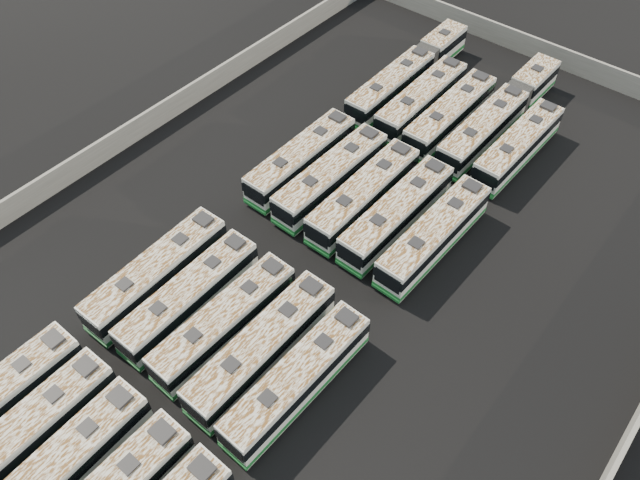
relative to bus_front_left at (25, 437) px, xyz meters
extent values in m
plane|color=black|center=(4.79, 20.67, -1.67)|extent=(140.00, 140.00, 0.00)
cube|color=slate|center=(4.79, 56.97, -0.57)|extent=(45.20, 0.30, 2.20)
cube|color=slate|center=(27.09, 20.67, -0.57)|extent=(0.30, 73.20, 2.20)
cube|color=slate|center=(-17.51, 20.67, -0.57)|extent=(0.30, 73.20, 2.20)
cube|color=#17632A|center=(-3.27, -0.01, -0.99)|extent=(2.44, 11.37, 0.40)
cube|color=black|center=(-3.26, 2.47, 1.37)|extent=(0.90, 0.90, 0.13)
cube|color=black|center=(-3.26, 4.74, 1.42)|extent=(1.23, 1.04, 0.25)
cylinder|color=black|center=(-4.27, 3.61, -1.20)|extent=(0.27, 0.94, 0.94)
cylinder|color=black|center=(-2.25, 3.60, -1.20)|extent=(0.27, 0.94, 0.94)
cube|color=silver|center=(0.00, 0.00, -0.02)|extent=(2.58, 11.56, 2.64)
cube|color=#17632A|center=(0.00, 0.00, -0.98)|extent=(2.63, 11.61, 0.40)
cube|color=black|center=(0.00, 0.00, 0.42)|extent=(2.64, 11.62, 0.88)
cube|color=beige|center=(0.00, 0.00, 1.33)|extent=(2.53, 11.32, 0.07)
cube|color=black|center=(-0.04, 2.53, 1.43)|extent=(0.93, 0.93, 0.13)
cube|color=black|center=(-0.08, 4.84, 1.48)|extent=(1.26, 1.08, 0.25)
cylinder|color=black|center=(-1.08, 3.67, -1.19)|extent=(0.28, 0.96, 0.96)
cylinder|color=black|center=(0.97, 3.70, -1.19)|extent=(0.28, 0.96, 0.96)
cube|color=silver|center=(3.24, -0.03, 0.00)|extent=(2.69, 11.67, 2.66)
cube|color=#17632A|center=(3.24, -0.03, -0.98)|extent=(2.74, 11.72, 0.41)
cube|color=black|center=(3.24, -0.03, 0.44)|extent=(2.75, 11.73, 0.89)
cube|color=beige|center=(3.24, -0.03, 1.36)|extent=(2.64, 11.44, 0.07)
cube|color=black|center=(3.18, 2.52, 1.45)|extent=(0.94, 0.94, 0.14)
cube|color=black|center=(3.13, 4.85, 1.50)|extent=(1.28, 1.09, 0.25)
cylinder|color=black|center=(2.12, 3.66, -1.19)|extent=(0.29, 0.97, 0.97)
cylinder|color=black|center=(4.19, 3.71, -1.19)|extent=(0.29, 0.97, 0.97)
cube|color=black|center=(6.64, 2.65, 1.50)|extent=(0.94, 0.94, 0.14)
cube|color=black|center=(6.66, 5.01, 1.55)|extent=(1.28, 1.09, 0.26)
cylinder|color=black|center=(5.60, 3.84, -1.18)|extent=(0.28, 0.98, 0.98)
cylinder|color=black|center=(7.70, 3.82, -1.18)|extent=(0.28, 0.98, 0.98)
cube|color=black|center=(9.87, 5.01, 1.54)|extent=(1.28, 1.09, 0.26)
cube|color=silver|center=(-3.25, 12.82, -0.01)|extent=(2.69, 11.61, 2.65)
cube|color=#17632A|center=(-3.25, 12.82, -0.98)|extent=(2.74, 11.66, 0.40)
cube|color=black|center=(-3.25, 12.82, 0.43)|extent=(2.75, 11.67, 0.89)
cube|color=black|center=(-3.11, 7.03, 0.30)|extent=(2.12, 0.11, 1.40)
cube|color=#17632A|center=(-3.11, 7.03, -1.17)|extent=(2.41, 0.16, 0.27)
cube|color=beige|center=(-3.25, 12.82, 1.34)|extent=(2.64, 11.38, 0.07)
cube|color=black|center=(-3.19, 10.28, 1.44)|extent=(0.94, 0.94, 0.13)
cube|color=black|center=(-3.32, 15.36, 1.44)|extent=(0.94, 0.94, 0.13)
cube|color=black|center=(-3.37, 17.67, 1.48)|extent=(1.28, 1.09, 0.25)
cylinder|color=black|center=(-4.19, 9.10, -1.19)|extent=(0.29, 0.97, 0.96)
cylinder|color=black|center=(-2.13, 9.15, -1.19)|extent=(0.29, 0.97, 0.96)
cylinder|color=black|center=(-4.38, 16.49, -1.19)|extent=(0.29, 0.97, 0.96)
cylinder|color=black|center=(-2.32, 16.54, -1.19)|extent=(0.29, 0.97, 0.96)
cube|color=silver|center=(-0.06, 12.92, -0.06)|extent=(2.46, 11.26, 2.58)
cube|color=#17632A|center=(-0.06, 12.92, -1.00)|extent=(2.51, 11.31, 0.39)
cube|color=black|center=(-0.06, 12.92, 0.37)|extent=(2.52, 11.32, 0.86)
cube|color=black|center=(0.00, 7.28, 0.25)|extent=(2.06, 0.08, 1.36)
cube|color=#17632A|center=(0.00, 7.28, -1.19)|extent=(2.34, 0.12, 0.26)
cube|color=beige|center=(-0.06, 12.92, 1.26)|extent=(2.41, 11.04, 0.07)
cube|color=black|center=(-0.04, 10.44, 1.35)|extent=(0.90, 0.90, 0.13)
cube|color=black|center=(-0.09, 15.39, 1.35)|extent=(0.90, 0.90, 0.13)
cube|color=black|center=(-0.11, 17.64, 1.40)|extent=(1.23, 1.04, 0.24)
cylinder|color=black|center=(-1.03, 9.31, -1.21)|extent=(0.27, 0.94, 0.94)
cylinder|color=black|center=(0.98, 9.33, -1.21)|extent=(0.27, 0.94, 0.94)
cylinder|color=black|center=(-1.10, 16.50, -1.21)|extent=(0.27, 0.94, 0.94)
cylinder|color=black|center=(0.90, 16.52, -1.21)|extent=(0.27, 0.94, 0.94)
cube|color=silver|center=(3.30, 12.97, -0.05)|extent=(2.60, 11.31, 2.58)
cube|color=#17632A|center=(3.30, 12.97, -1.00)|extent=(2.65, 11.37, 0.39)
cube|color=black|center=(3.30, 12.97, 0.37)|extent=(2.66, 11.38, 0.86)
cube|color=black|center=(3.17, 7.32, 0.25)|extent=(2.07, 0.11, 1.36)
cube|color=#17632A|center=(3.17, 7.32, -1.19)|extent=(2.35, 0.15, 0.26)
cube|color=beige|center=(3.30, 12.97, 1.26)|extent=(2.55, 11.09, 0.07)
cube|color=black|center=(3.24, 10.49, 1.36)|extent=(0.91, 0.91, 0.13)
cube|color=black|center=(3.35, 15.44, 1.36)|extent=(0.91, 0.91, 0.13)
cube|color=black|center=(3.41, 17.70, 1.41)|extent=(1.24, 1.06, 0.24)
cylinder|color=black|center=(2.21, 9.39, -1.20)|extent=(0.28, 0.94, 0.94)
cylinder|color=black|center=(4.22, 9.34, -1.20)|extent=(0.28, 0.94, 0.94)
cylinder|color=black|center=(2.38, 16.59, -1.20)|extent=(0.28, 0.94, 0.94)
cylinder|color=black|center=(4.38, 16.55, -1.20)|extent=(0.28, 0.94, 0.94)
cube|color=silver|center=(6.60, 13.07, 0.02)|extent=(2.45, 11.78, 2.70)
cube|color=#17632A|center=(6.60, 13.07, -0.97)|extent=(2.50, 11.83, 0.41)
cube|color=black|center=(6.60, 13.07, 0.47)|extent=(2.51, 11.84, 0.90)
cube|color=black|center=(6.60, 7.16, 0.34)|extent=(2.16, 0.06, 1.42)
cube|color=#17632A|center=(6.60, 7.16, -1.16)|extent=(2.45, 0.10, 0.27)
cube|color=beige|center=(6.60, 13.07, 1.40)|extent=(2.40, 11.54, 0.07)
cube|color=black|center=(6.60, 10.48, 1.50)|extent=(0.93, 0.93, 0.14)
cube|color=black|center=(6.60, 15.66, 1.50)|extent=(0.93, 0.93, 0.14)
cube|color=black|center=(6.60, 18.01, 1.55)|extent=(1.28, 1.08, 0.26)
cylinder|color=black|center=(5.55, 9.30, -1.18)|extent=(0.27, 0.98, 0.98)
cylinder|color=black|center=(7.65, 9.30, -1.18)|extent=(0.27, 0.98, 0.98)
cylinder|color=black|center=(5.55, 16.83, -1.18)|extent=(0.27, 0.98, 0.98)
cylinder|color=black|center=(7.65, 16.83, -1.18)|extent=(0.27, 0.98, 0.98)
cube|color=silver|center=(9.81, 12.81, -0.03)|extent=(2.60, 11.48, 2.62)
cube|color=#17632A|center=(9.81, 12.81, -0.99)|extent=(2.65, 11.53, 0.40)
cube|color=black|center=(9.81, 12.81, 0.40)|extent=(2.66, 11.54, 0.88)
cube|color=black|center=(9.70, 7.07, 0.28)|extent=(2.10, 0.10, 1.38)
cube|color=#17632A|center=(9.70, 7.07, -1.18)|extent=(2.38, 0.15, 0.27)
cube|color=beige|center=(9.81, 12.81, 1.31)|extent=(2.55, 11.25, 0.07)
cube|color=black|center=(9.76, 10.29, 1.40)|extent=(0.92, 0.92, 0.13)
cube|color=black|center=(9.85, 15.33, 1.40)|extent=(0.92, 0.92, 0.13)
cube|color=black|center=(9.90, 17.61, 1.45)|extent=(1.26, 1.07, 0.25)
cylinder|color=black|center=(8.72, 9.17, -1.20)|extent=(0.28, 0.96, 0.95)
cylinder|color=black|center=(10.76, 9.13, -1.20)|extent=(0.28, 0.96, 0.95)
cylinder|color=black|center=(8.86, 16.49, -1.20)|extent=(0.28, 0.96, 0.95)
cylinder|color=black|center=(10.90, 16.45, -1.20)|extent=(0.28, 0.96, 0.95)
cube|color=silver|center=(-3.23, 28.40, -0.03)|extent=(2.41, 11.47, 2.63)
cube|color=#17632A|center=(-3.23, 28.40, -0.99)|extent=(2.46, 11.52, 0.40)
cube|color=black|center=(-3.23, 28.40, 0.41)|extent=(2.47, 11.53, 0.88)
cube|color=black|center=(-3.22, 22.65, 0.28)|extent=(2.10, 0.06, 1.38)
cube|color=#17632A|center=(-3.22, 22.65, -1.18)|extent=(2.39, 0.10, 0.27)
cube|color=beige|center=(-3.23, 28.40, 1.32)|extent=(2.36, 11.24, 0.07)
cube|color=black|center=(-3.23, 25.88, 1.41)|extent=(0.91, 0.91, 0.13)
cube|color=black|center=(-3.24, 30.92, 1.41)|extent=(0.91, 0.91, 0.13)
cube|color=black|center=(-3.24, 33.21, 1.46)|extent=(1.24, 1.05, 0.25)
cylinder|color=black|center=(-4.25, 24.73, -1.20)|extent=(0.27, 0.96, 0.96)
cylinder|color=black|center=(-2.20, 24.73, -1.20)|extent=(0.27, 0.96, 0.96)
cylinder|color=black|center=(-4.26, 32.07, -1.20)|extent=(0.27, 0.96, 0.96)
cylinder|color=black|center=(-2.22, 32.07, -1.20)|extent=(0.27, 0.96, 0.96)
cube|color=silver|center=(0.05, 28.29, 0.01)|extent=(2.61, 11.73, 2.68)
cube|color=#17632A|center=(0.05, 28.29, -0.97)|extent=(2.66, 11.78, 0.41)
cube|color=black|center=(0.05, 28.29, 0.45)|extent=(2.67, 11.79, 0.90)
cube|color=black|center=(-0.03, 22.42, 0.32)|extent=(2.14, 0.09, 1.41)
cube|color=#17632A|center=(-0.03, 22.42, -1.17)|extent=(2.44, 0.14, 0.27)
cube|color=beige|center=(0.05, 28.29, 1.38)|extent=(2.56, 11.49, 0.07)
cube|color=black|center=(0.02, 25.71, 1.47)|extent=(0.94, 0.94, 0.14)
cube|color=black|center=(0.09, 30.86, 1.47)|extent=(0.94, 0.94, 0.14)
cube|color=black|center=(0.13, 33.20, 1.52)|extent=(1.28, 1.09, 0.25)
cylinder|color=black|center=(-1.04, 24.56, -1.19)|extent=(0.29, 0.98, 0.97)
cylinder|color=black|center=(1.04, 24.53, -1.19)|extent=(0.29, 0.98, 0.97)
cylinder|color=black|center=(-0.93, 32.04, -1.19)|extent=(0.29, 0.98, 0.97)
cylinder|color=black|center=(1.15, 32.01, -1.19)|extent=(0.29, 0.98, 0.97)
cube|color=silver|center=(3.34, 28.30, 0.01)|extent=(2.53, 11.75, 2.69)
cube|color=#17632A|center=(3.34, 28.30, -0.97)|extent=(2.58, 11.80, 0.41)
cube|color=black|center=(3.34, 28.30, 0.46)|extent=(2.59, 11.81, 0.90)
cube|color=black|center=(3.38, 22.41, 0.33)|extent=(2.15, 0.08, 1.42)
cube|color=#17632A|center=(3.38, 22.41, -1.17)|extent=(2.45, 0.12, 0.27)
cube|color=beige|center=(3.34, 28.30, 1.39)|extent=(2.48, 11.52, 0.07)
cube|color=black|center=(3.36, 25.72, 1.48)|extent=(0.94, 0.94, 0.14)
cube|color=black|center=(3.32, 30.88, 1.48)|extent=(0.94, 0.94, 0.14)
cube|color=black|center=(3.30, 33.22, 1.53)|extent=(1.28, 1.08, 0.25)
cylinder|color=black|center=(2.32, 24.53, -1.18)|extent=(0.28, 0.98, 0.98)
cylinder|color=black|center=(4.41, 24.55, -1.18)|extent=(0.28, 0.98, 0.98)
cylinder|color=black|center=(2.26, 32.04, -1.18)|extent=(0.28, 0.98, 0.98)
cylinder|color=black|center=(4.36, 32.06, -1.18)|extent=(0.28, 0.98, 0.98)
cube|color=silver|center=(6.49, 28.31, 0.01)|extent=(2.58, 11.74, 2.68)
cube|color=#17632A|center=(6.49, 28.31, -0.97)|extent=(2.63, 11.79, 0.41)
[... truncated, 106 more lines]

